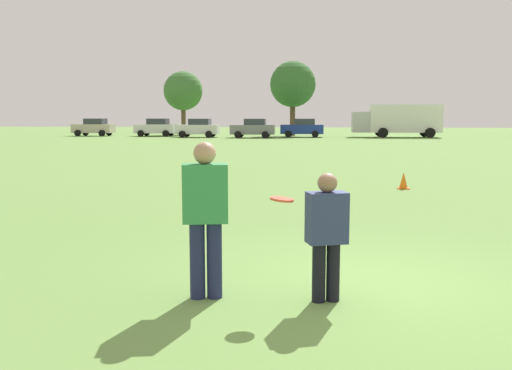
{
  "coord_description": "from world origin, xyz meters",
  "views": [
    {
      "loc": [
        -0.6,
        -6.89,
        2.08
      ],
      "look_at": [
        -1.54,
        0.59,
        1.14
      ],
      "focal_mm": 38.82,
      "sensor_mm": 36.0,
      "label": 1
    }
  ],
  "objects_px": {
    "player_defender": "(327,230)",
    "parked_car_mid_left": "(156,127)",
    "parked_car_mid_right": "(253,128)",
    "box_truck": "(398,119)",
    "frisbee": "(282,199)",
    "traffic_cone": "(404,181)",
    "parked_car_near_left": "(94,127)",
    "player_thrower": "(205,211)",
    "parked_car_center": "(198,128)",
    "parked_car_near_right": "(303,128)"
  },
  "relations": [
    {
      "from": "frisbee",
      "to": "parked_car_center",
      "type": "height_order",
      "value": "parked_car_center"
    },
    {
      "from": "player_thrower",
      "to": "parked_car_near_left",
      "type": "bearing_deg",
      "value": 114.69
    },
    {
      "from": "player_defender",
      "to": "player_thrower",
      "type": "bearing_deg",
      "value": -177.76
    },
    {
      "from": "player_thrower",
      "to": "parked_car_mid_left",
      "type": "xyz_separation_m",
      "value": [
        -16.01,
        49.48,
        -0.09
      ]
    },
    {
      "from": "player_defender",
      "to": "parked_car_center",
      "type": "relative_size",
      "value": 0.35
    },
    {
      "from": "frisbee",
      "to": "box_truck",
      "type": "bearing_deg",
      "value": 81.42
    },
    {
      "from": "parked_car_mid_right",
      "to": "box_truck",
      "type": "bearing_deg",
      "value": 12.42
    },
    {
      "from": "parked_car_center",
      "to": "box_truck",
      "type": "relative_size",
      "value": 0.5
    },
    {
      "from": "traffic_cone",
      "to": "box_truck",
      "type": "xyz_separation_m",
      "value": [
        4.81,
        39.79,
        1.52
      ]
    },
    {
      "from": "parked_car_near_left",
      "to": "parked_car_near_right",
      "type": "height_order",
      "value": "same"
    },
    {
      "from": "parked_car_mid_left",
      "to": "parked_car_center",
      "type": "height_order",
      "value": "same"
    },
    {
      "from": "frisbee",
      "to": "parked_car_mid_left",
      "type": "height_order",
      "value": "parked_car_mid_left"
    },
    {
      "from": "parked_car_center",
      "to": "parked_car_mid_left",
      "type": "bearing_deg",
      "value": 156.6
    },
    {
      "from": "parked_car_mid_right",
      "to": "parked_car_near_right",
      "type": "xyz_separation_m",
      "value": [
        4.66,
        2.12,
        0.0
      ]
    },
    {
      "from": "player_defender",
      "to": "parked_car_near_right",
      "type": "relative_size",
      "value": 0.35
    },
    {
      "from": "player_thrower",
      "to": "box_truck",
      "type": "height_order",
      "value": "box_truck"
    },
    {
      "from": "player_thrower",
      "to": "parked_car_near_right",
      "type": "bearing_deg",
      "value": 91.09
    },
    {
      "from": "parked_car_center",
      "to": "parked_car_near_right",
      "type": "relative_size",
      "value": 1.0
    },
    {
      "from": "parked_car_mid_right",
      "to": "parked_car_near_right",
      "type": "height_order",
      "value": "same"
    },
    {
      "from": "frisbee",
      "to": "parked_car_mid_left",
      "type": "distance_m",
      "value": 52.25
    },
    {
      "from": "player_thrower",
      "to": "parked_car_mid_left",
      "type": "height_order",
      "value": "parked_car_mid_left"
    },
    {
      "from": "frisbee",
      "to": "parked_car_mid_right",
      "type": "height_order",
      "value": "parked_car_mid_right"
    },
    {
      "from": "player_defender",
      "to": "frisbee",
      "type": "height_order",
      "value": "player_defender"
    },
    {
      "from": "parked_car_mid_left",
      "to": "parked_car_center",
      "type": "bearing_deg",
      "value": -23.4
    },
    {
      "from": "player_defender",
      "to": "frisbee",
      "type": "relative_size",
      "value": 5.39
    },
    {
      "from": "player_thrower",
      "to": "player_defender",
      "type": "distance_m",
      "value": 1.38
    },
    {
      "from": "parked_car_near_left",
      "to": "parked_car_center",
      "type": "distance_m",
      "value": 11.9
    },
    {
      "from": "frisbee",
      "to": "parked_car_near_right",
      "type": "bearing_deg",
      "value": 92.1
    },
    {
      "from": "parked_car_near_left",
      "to": "box_truck",
      "type": "height_order",
      "value": "box_truck"
    },
    {
      "from": "traffic_cone",
      "to": "player_thrower",
      "type": "bearing_deg",
      "value": -109.48
    },
    {
      "from": "parked_car_center",
      "to": "parked_car_near_right",
      "type": "bearing_deg",
      "value": 8.89
    },
    {
      "from": "parked_car_mid_left",
      "to": "box_truck",
      "type": "xyz_separation_m",
      "value": [
        24.4,
        0.44,
        0.83
      ]
    },
    {
      "from": "player_thrower",
      "to": "parked_car_center",
      "type": "bearing_deg",
      "value": 103.21
    },
    {
      "from": "parked_car_near_left",
      "to": "traffic_cone",
      "type": "bearing_deg",
      "value": -56.24
    },
    {
      "from": "traffic_cone",
      "to": "parked_car_near_right",
      "type": "relative_size",
      "value": 0.11
    },
    {
      "from": "player_defender",
      "to": "box_truck",
      "type": "distance_m",
      "value": 50.37
    },
    {
      "from": "parked_car_mid_left",
      "to": "box_truck",
      "type": "height_order",
      "value": "box_truck"
    },
    {
      "from": "player_defender",
      "to": "parked_car_near_right",
      "type": "distance_m",
      "value": 48.96
    },
    {
      "from": "player_defender",
      "to": "parked_car_mid_left",
      "type": "xyz_separation_m",
      "value": [
        -17.38,
        49.43,
        0.11
      ]
    },
    {
      "from": "parked_car_mid_left",
      "to": "frisbee",
      "type": "bearing_deg",
      "value": -71.16
    },
    {
      "from": "frisbee",
      "to": "parked_car_near_left",
      "type": "bearing_deg",
      "value": 115.52
    },
    {
      "from": "traffic_cone",
      "to": "box_truck",
      "type": "height_order",
      "value": "box_truck"
    },
    {
      "from": "parked_car_near_left",
      "to": "player_defender",
      "type": "bearing_deg",
      "value": -64.0
    },
    {
      "from": "traffic_cone",
      "to": "parked_car_mid_right",
      "type": "distance_m",
      "value": 37.85
    },
    {
      "from": "parked_car_near_left",
      "to": "parked_car_mid_right",
      "type": "bearing_deg",
      "value": -9.12
    },
    {
      "from": "player_defender",
      "to": "parked_car_near_left",
      "type": "relative_size",
      "value": 0.35
    },
    {
      "from": "player_thrower",
      "to": "player_defender",
      "type": "bearing_deg",
      "value": 2.24
    },
    {
      "from": "player_thrower",
      "to": "traffic_cone",
      "type": "distance_m",
      "value": 10.78
    },
    {
      "from": "player_defender",
      "to": "parked_car_mid_left",
      "type": "height_order",
      "value": "parked_car_mid_left"
    },
    {
      "from": "parked_car_mid_left",
      "to": "parked_car_center",
      "type": "relative_size",
      "value": 1.0
    }
  ]
}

